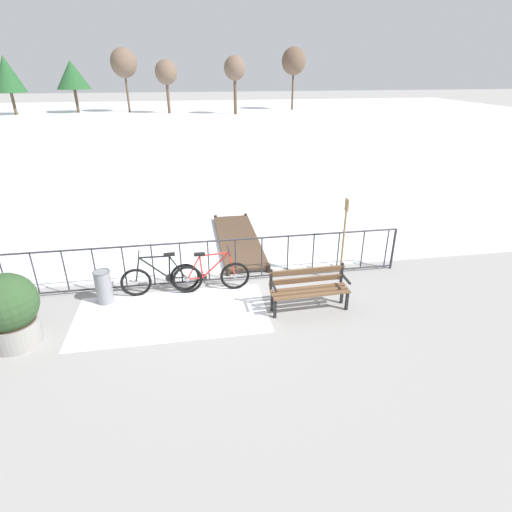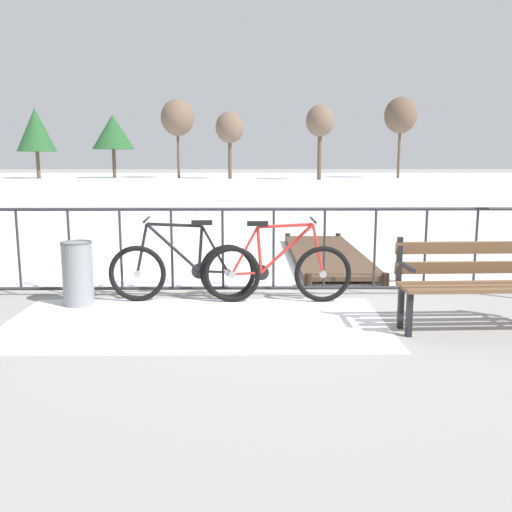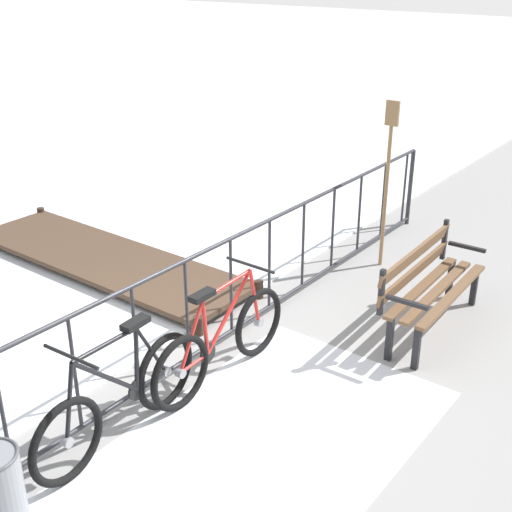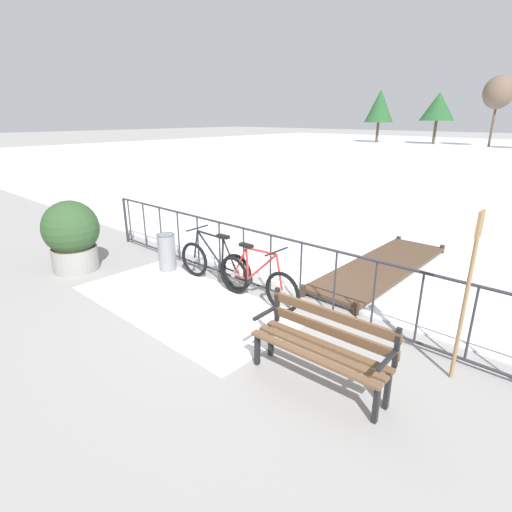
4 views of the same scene
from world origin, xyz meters
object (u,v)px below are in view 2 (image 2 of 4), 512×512
Objects in this scene: bicycle_second at (183,270)px; park_bench at (480,277)px; bicycle_near_railing at (277,271)px; trash_bin at (78,273)px.

bicycle_second is 3.22m from park_bench.
bicycle_near_railing is 1.06× the size of park_bench.
park_bench is 2.20× the size of trash_bin.
bicycle_second is 1.06× the size of park_bench.
trash_bin is (-4.19, 0.93, -0.14)m from park_bench.
bicycle_near_railing is 2.34× the size of trash_bin.
bicycle_near_railing is 2.19m from park_bench.
trash_bin is at bearing -170.85° from bicycle_second.
park_bench is 4.29m from trash_bin.
bicycle_second is 1.18m from trash_bin.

